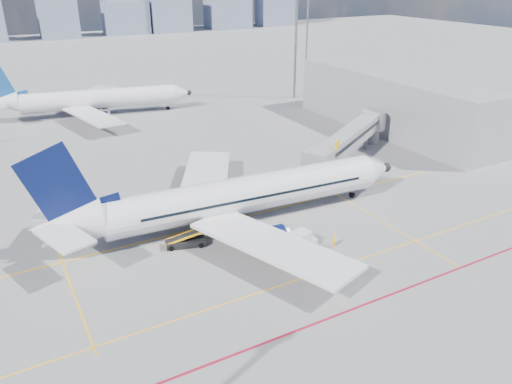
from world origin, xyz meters
TOP-DOWN VIEW (x-y plane):
  - ground at (0.00, 0.00)m, footprint 420.00×420.00m
  - apron_markings at (-0.58, -3.91)m, footprint 90.00×35.12m
  - jet_bridge at (23.51, 16.91)m, footprint 23.55×15.78m
  - terminal_block at (39.95, 26.00)m, footprint 10.00×42.00m
  - floodlight_mast_ne at (38.00, 55.00)m, footprint 3.20×0.61m
  - floodlight_mast_far at (65.00, 90.00)m, footprint 3.20×0.61m
  - distant_skyline at (17.78, 190.00)m, footprint 254.47×14.79m
  - main_aircraft at (-1.31, 7.27)m, footprint 43.50×37.86m
  - second_aircraft at (-5.25, 61.70)m, footprint 38.98×33.62m
  - baggage_tug at (2.97, -1.15)m, footprint 2.32×1.71m
  - cargo_dolly at (1.56, -1.41)m, footprint 3.82×2.25m
  - belt_loader at (-7.87, 4.94)m, footprint 5.91×2.90m
  - ramp_worker at (5.58, -2.67)m, footprint 0.40×0.58m

SIDE VIEW (x-z plane):
  - ground at x=0.00m, z-range 0.00..0.00m
  - apron_markings at x=-0.58m, z-range 0.00..0.01m
  - belt_loader at x=-7.87m, z-range -0.57..1.81m
  - baggage_tug at x=2.97m, z-range -0.03..1.44m
  - ramp_worker at x=5.58m, z-range 0.00..1.53m
  - cargo_dolly at x=1.56m, z-range 0.09..2.06m
  - main_aircraft at x=-1.31m, z-range -3.13..9.56m
  - second_aircraft at x=-5.25m, z-range -2.52..8.96m
  - jet_bridge at x=23.51m, z-range 0.59..6.89m
  - terminal_block at x=39.95m, z-range 0.00..10.00m
  - distant_skyline at x=17.78m, z-range -3.22..26.15m
  - floodlight_mast_ne at x=38.00m, z-range 0.86..26.31m
  - floodlight_mast_far at x=65.00m, z-range 0.86..26.31m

